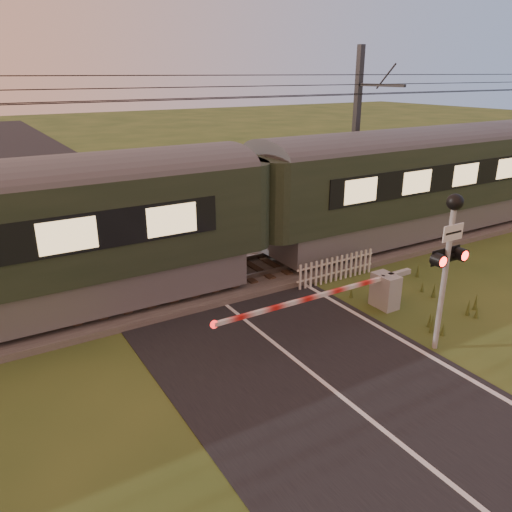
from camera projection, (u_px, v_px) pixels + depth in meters
ground at (337, 394)px, 10.18m from camera, size 160.00×160.00×0.00m
road at (345, 399)px, 10.00m from camera, size 6.00×140.00×0.03m
track_bed at (200, 283)px, 15.37m from camera, size 140.00×3.40×0.39m
overhead_wires at (192, 90)px, 13.41m from camera, size 120.00×0.62×0.62m
train at (251, 207)px, 15.49m from camera, size 42.27×2.91×3.94m
boom_gate at (377, 291)px, 13.64m from camera, size 6.26×0.75×0.99m
crossing_signal at (449, 246)px, 11.01m from camera, size 0.95×0.37×3.75m
picket_fence at (336, 269)px, 15.58m from camera, size 2.99×0.07×0.82m
catenary_mast at (356, 138)px, 19.80m from camera, size 0.23×2.46×7.16m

